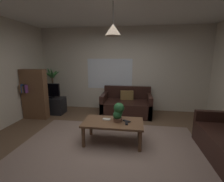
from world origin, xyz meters
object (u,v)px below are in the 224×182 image
object	(u,v)px
couch_under_window	(126,106)
tv	(49,90)
coffee_table	(113,125)
pendant_lamp	(113,30)
book_on_table_0	(107,119)
potted_plant_on_table	(118,112)
bookshelf_corner	(34,94)
remote_on_table_0	(127,121)
tv_stand	(50,105)
potted_palm_corner	(53,90)
remote_on_table_1	(126,123)

from	to	relation	value
couch_under_window	tv	bearing A→B (deg)	-173.67
coffee_table	pendant_lamp	distance (m)	1.81
book_on_table_0	pendant_lamp	xyz separation A→B (m)	(0.14, -0.08, 1.74)
coffee_table	book_on_table_0	bearing A→B (deg)	151.47
coffee_table	potted_plant_on_table	xyz separation A→B (m)	(0.10, 0.02, 0.27)
tv	coffee_table	bearing A→B (deg)	-33.79
book_on_table_0	pendant_lamp	bearing A→B (deg)	-28.53
potted_plant_on_table	pendant_lamp	world-z (taller)	pendant_lamp
coffee_table	bookshelf_corner	xyz separation A→B (m)	(-2.38, 1.03, 0.32)
couch_under_window	remote_on_table_0	distance (m)	1.70
tv_stand	pendant_lamp	bearing A→B (deg)	-34.17
potted_palm_corner	bookshelf_corner	xyz separation A→B (m)	(-0.03, -0.98, 0.08)
potted_palm_corner	bookshelf_corner	bearing A→B (deg)	-91.71
couch_under_window	potted_plant_on_table	size ratio (longest dim) A/B	3.84
bookshelf_corner	pendant_lamp	world-z (taller)	pendant_lamp
remote_on_table_0	tv	size ratio (longest dim) A/B	0.23
potted_plant_on_table	pendant_lamp	size ratio (longest dim) A/B	0.67
book_on_table_0	remote_on_table_1	size ratio (longest dim) A/B	0.99
couch_under_window	pendant_lamp	bearing A→B (deg)	-95.61
coffee_table	remote_on_table_1	world-z (taller)	remote_on_table_1
couch_under_window	coffee_table	bearing A→B (deg)	-95.61
remote_on_table_1	potted_plant_on_table	bearing A→B (deg)	-33.29
coffee_table	potted_plant_on_table	distance (m)	0.29
book_on_table_0	pendant_lamp	world-z (taller)	pendant_lamp
book_on_table_0	bookshelf_corner	size ratio (longest dim) A/B	0.11
book_on_table_0	tv	distance (m)	2.49
tv_stand	remote_on_table_0	bearing A→B (deg)	-30.43
couch_under_window	bookshelf_corner	world-z (taller)	bookshelf_corner
book_on_table_0	potted_plant_on_table	bearing A→B (deg)	-12.51
tv_stand	potted_palm_corner	size ratio (longest dim) A/B	0.62
remote_on_table_0	coffee_table	bearing A→B (deg)	130.82
pendant_lamp	potted_plant_on_table	bearing A→B (deg)	12.52
coffee_table	remote_on_table_1	xyz separation A→B (m)	(0.28, -0.06, 0.08)
book_on_table_0	potted_palm_corner	world-z (taller)	potted_palm_corner
coffee_table	remote_on_table_0	xyz separation A→B (m)	(0.27, 0.04, 0.08)
couch_under_window	remote_on_table_0	world-z (taller)	couch_under_window
bookshelf_corner	pendant_lamp	size ratio (longest dim) A/B	2.43
potted_palm_corner	pendant_lamp	bearing A→B (deg)	-40.53
remote_on_table_1	tv_stand	size ratio (longest dim) A/B	0.18
couch_under_window	tv_stand	bearing A→B (deg)	-174.19
coffee_table	book_on_table_0	world-z (taller)	book_on_table_0
remote_on_table_1	potted_plant_on_table	distance (m)	0.27
remote_on_table_0	remote_on_table_1	distance (m)	0.11
coffee_table	remote_on_table_1	distance (m)	0.29
coffee_table	book_on_table_0	xyz separation A→B (m)	(-0.14, 0.08, 0.08)
potted_plant_on_table	book_on_table_0	bearing A→B (deg)	167.49
tv	pendant_lamp	bearing A→B (deg)	-33.79
coffee_table	potted_palm_corner	size ratio (longest dim) A/B	0.82
couch_under_window	pendant_lamp	size ratio (longest dim) A/B	2.56
couch_under_window	tv	xyz separation A→B (m)	(-2.36, -0.26, 0.45)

